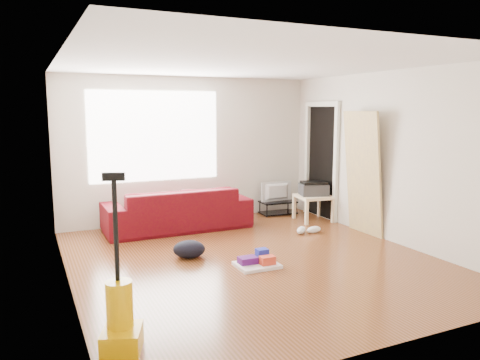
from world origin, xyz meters
name	(u,v)px	position (x,y,z in m)	size (l,w,h in m)	color
room	(253,163)	(0.07, 0.15, 1.25)	(4.51, 5.01, 2.51)	#552E0E
sofa	(178,229)	(-0.40, 1.95, 0.00)	(2.34, 0.92, 0.68)	#45010F
tv_stand	(278,207)	(1.63, 2.22, 0.13)	(0.68, 0.41, 0.25)	black
tv	(278,192)	(1.63, 2.22, 0.43)	(0.62, 0.08, 0.36)	black
side_table	(313,199)	(1.95, 1.52, 0.38)	(0.62, 0.62, 0.45)	beige
printer	(314,188)	(1.95, 1.52, 0.57)	(0.55, 0.47, 0.24)	#2F2F31
bucket	(233,225)	(0.52, 1.78, 0.00)	(0.31, 0.31, 0.31)	#101DB4
toilet_paper	(232,213)	(0.50, 1.81, 0.21)	(0.13, 0.13, 0.11)	white
cleaning_tray	(258,262)	(-0.06, -0.25, 0.06)	(0.52, 0.42, 0.18)	silver
backpack	(189,258)	(-0.72, 0.43, 0.00)	(0.42, 0.34, 0.23)	black
sneakers	(308,230)	(1.38, 0.82, 0.05)	(0.48, 0.26, 0.11)	white
vacuum	(121,319)	(-2.00, -1.63, 0.27)	(0.41, 0.43, 1.45)	#DAA200
door_panel	(361,234)	(2.13, 0.44, 0.00)	(0.04, 0.77, 1.92)	tan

